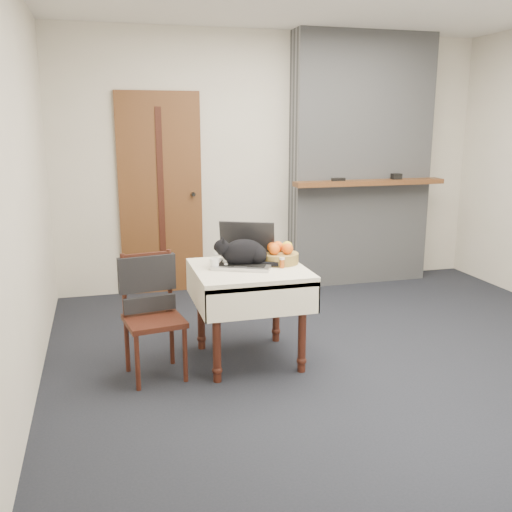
# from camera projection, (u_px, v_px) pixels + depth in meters

# --- Properties ---
(ground) EXTENTS (4.50, 4.50, 0.00)m
(ground) POSITION_uv_depth(u_px,v_px,m) (351.00, 351.00, 4.36)
(ground) COLOR black
(ground) RESTS_ON ground
(room_shell) EXTENTS (4.52, 4.01, 2.61)m
(room_shell) POSITION_uv_depth(u_px,v_px,m) (335.00, 114.00, 4.39)
(room_shell) COLOR beige
(room_shell) RESTS_ON ground
(door) EXTENTS (0.82, 0.10, 2.00)m
(door) POSITION_uv_depth(u_px,v_px,m) (161.00, 195.00, 5.68)
(door) COLOR brown
(door) RESTS_ON ground
(chimney) EXTENTS (1.62, 0.48, 2.60)m
(chimney) POSITION_uv_depth(u_px,v_px,m) (361.00, 162.00, 6.03)
(chimney) COLOR gray
(chimney) RESTS_ON ground
(side_table) EXTENTS (0.78, 0.78, 0.70)m
(side_table) POSITION_uv_depth(u_px,v_px,m) (249.00, 283.00, 4.07)
(side_table) COLOR #3B1C10
(side_table) RESTS_ON ground
(laptop) EXTENTS (0.51, 0.48, 0.30)m
(laptop) POSITION_uv_depth(u_px,v_px,m) (245.00, 255.00, 4.10)
(laptop) COLOR #B7B7BC
(laptop) RESTS_ON side_table
(cat) EXTENTS (0.45, 0.22, 0.22)m
(cat) POSITION_uv_depth(u_px,v_px,m) (244.00, 253.00, 4.05)
(cat) COLOR black
(cat) RESTS_ON side_table
(cream_jar) EXTENTS (0.07, 0.07, 0.08)m
(cream_jar) POSITION_uv_depth(u_px,v_px,m) (214.00, 264.00, 3.98)
(cream_jar) COLOR white
(cream_jar) RESTS_ON side_table
(pill_bottle) EXTENTS (0.04, 0.04, 0.08)m
(pill_bottle) POSITION_uv_depth(u_px,v_px,m) (282.00, 263.00, 4.01)
(pill_bottle) COLOR #AE4A15
(pill_bottle) RESTS_ON side_table
(fruit_basket) EXTENTS (0.27, 0.27, 0.15)m
(fruit_basket) POSITION_uv_depth(u_px,v_px,m) (280.00, 255.00, 4.15)
(fruit_basket) COLOR olive
(fruit_basket) RESTS_ON side_table
(desk_clutter) EXTENTS (0.15, 0.03, 0.01)m
(desk_clutter) POSITION_uv_depth(u_px,v_px,m) (269.00, 263.00, 4.14)
(desk_clutter) COLOR black
(desk_clutter) RESTS_ON side_table
(chair) EXTENTS (0.43, 0.43, 0.85)m
(chair) POSITION_uv_depth(u_px,v_px,m) (150.00, 298.00, 3.88)
(chair) COLOR #3B1C10
(chair) RESTS_ON ground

